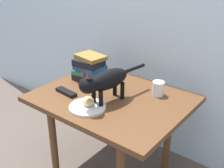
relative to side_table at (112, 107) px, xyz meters
The scene contains 7 objects.
side_table is the anchor object (origin of this frame).
plate 0.20m from the side_table, 95.74° to the right, with size 0.20×0.20×0.01m, color white.
bread_roll 0.21m from the side_table, 96.28° to the right, with size 0.08×0.06×0.05m, color #E0BC7A.
cat 0.22m from the side_table, 79.74° to the right, with size 0.14×0.48×0.23m.
book_stack 0.32m from the side_table, 160.00° to the left, with size 0.21×0.17×0.17m.
candle_jar 0.29m from the side_table, 42.00° to the left, with size 0.07×0.07×0.08m.
tv_remote 0.28m from the side_table, 149.74° to the right, with size 0.15×0.04×0.02m, color black.
Camera 1 is at (0.91, -1.16, 1.33)m, focal length 46.00 mm.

